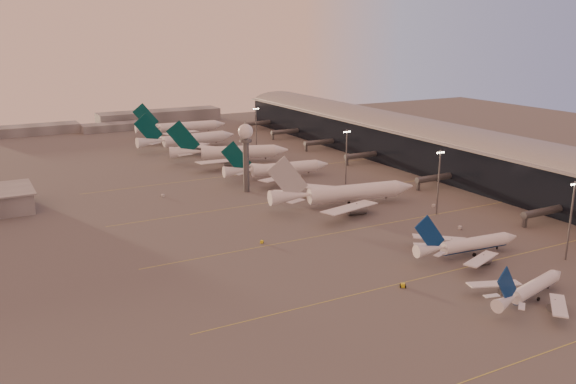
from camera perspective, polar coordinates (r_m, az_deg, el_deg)
name	(u,v)px	position (r m, az deg, el deg)	size (l,w,h in m)	color
ground	(419,298)	(167.23, 12.15, -9.69)	(700.00, 700.00, 0.00)	#565353
taxiway_markings	(382,223)	(225.38, 8.79, -2.91)	(180.00, 185.25, 0.02)	gold
terminal	(444,150)	(311.76, 14.36, 3.86)	(57.00, 362.00, 23.04)	black
radar_tower	(246,144)	(261.18, -3.97, 4.49)	(6.40, 6.40, 31.10)	#54575B
mast_a	(571,217)	(203.27, 24.95, -2.15)	(3.60, 0.56, 25.00)	#54575B
mast_b	(439,179)	(236.45, 13.92, 1.14)	(3.60, 0.56, 25.00)	#54575B
mast_c	(346,155)	(275.60, 5.49, 3.50)	(3.60, 0.56, 25.00)	#54575B
mast_d	(256,127)	(351.74, -3.00, 6.11)	(3.60, 0.56, 25.00)	#54575B
distant_horizon	(124,121)	(455.66, -15.08, 6.45)	(165.00, 37.50, 9.00)	slate
narrowbody_near	(530,291)	(172.98, 21.73, -8.62)	(34.21, 26.98, 13.58)	white
narrowbody_mid	(468,247)	(198.66, 16.47, -4.93)	(39.67, 31.55, 15.50)	white
widebody_white	(345,197)	(244.04, 5.32, -0.43)	(63.22, 50.31, 22.33)	white
greentail_a	(278,171)	(287.29, -0.95, 1.95)	(53.69, 43.17, 19.52)	white
greentail_b	(230,155)	(322.52, -5.41, 3.48)	(61.40, 48.80, 23.10)	white
greentail_c	(188,142)	(363.63, -9.35, 4.67)	(62.08, 49.99, 22.54)	white
greentail_d	(182,129)	(410.04, -9.89, 5.83)	(61.57, 49.60, 22.35)	white
gsv_tug_mid	(403,286)	(172.64, 10.71, -8.60)	(4.32, 3.93, 1.06)	yellow
gsv_truck_b	(461,226)	(224.75, 15.85, -3.05)	(6.31, 4.41, 2.41)	silver
gsv_truck_c	(262,240)	(202.84, -2.42, -4.51)	(4.76, 4.73, 1.99)	yellow
gsv_catering_b	(434,202)	(248.66, 13.52, -0.87)	(6.06, 3.99, 4.58)	silver
gsv_tug_far	(274,201)	(248.81, -1.33, -0.85)	(3.37, 4.38, 1.10)	silver
gsv_truck_d	(162,194)	(262.29, -11.70, -0.18)	(2.96, 5.91, 2.28)	silver
gsv_tug_hangar	(287,169)	(304.98, -0.10, 2.16)	(3.69, 3.25, 0.91)	yellow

